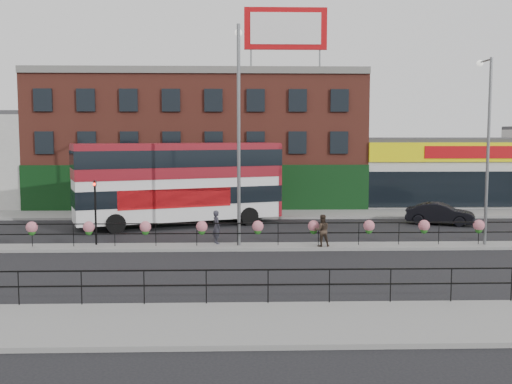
{
  "coord_description": "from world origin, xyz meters",
  "views": [
    {
      "loc": [
        -0.96,
        -29.06,
        5.62
      ],
      "look_at": [
        0.0,
        3.0,
        2.5
      ],
      "focal_mm": 42.0,
      "sensor_mm": 36.0,
      "label": 1
    }
  ],
  "objects_px": {
    "pedestrian_b": "(322,230)",
    "lamp_column_east": "(487,134)",
    "car": "(440,214)",
    "lamp_column_west": "(239,115)",
    "pedestrian_a": "(217,227)",
    "double_decker_bus": "(180,175)"
  },
  "relations": [
    {
      "from": "double_decker_bus",
      "to": "pedestrian_a",
      "type": "relative_size",
      "value": 7.62
    },
    {
      "from": "pedestrian_a",
      "to": "lamp_column_west",
      "type": "height_order",
      "value": "lamp_column_west"
    },
    {
      "from": "pedestrian_a",
      "to": "lamp_column_west",
      "type": "bearing_deg",
      "value": -116.78
    },
    {
      "from": "double_decker_bus",
      "to": "lamp_column_west",
      "type": "height_order",
      "value": "lamp_column_west"
    },
    {
      "from": "car",
      "to": "lamp_column_east",
      "type": "bearing_deg",
      "value": -160.31
    },
    {
      "from": "lamp_column_west",
      "to": "lamp_column_east",
      "type": "xyz_separation_m",
      "value": [
        12.21,
        -0.29,
        -0.92
      ]
    },
    {
      "from": "car",
      "to": "pedestrian_a",
      "type": "xyz_separation_m",
      "value": [
        -13.62,
        -6.87,
        0.31
      ]
    },
    {
      "from": "pedestrian_b",
      "to": "lamp_column_west",
      "type": "distance_m",
      "value": 6.94
    },
    {
      "from": "pedestrian_a",
      "to": "double_decker_bus",
      "type": "bearing_deg",
      "value": -1.9
    },
    {
      "from": "pedestrian_a",
      "to": "lamp_column_east",
      "type": "relative_size",
      "value": 0.18
    },
    {
      "from": "car",
      "to": "lamp_column_west",
      "type": "xyz_separation_m",
      "value": [
        -12.51,
        -6.96,
        5.84
      ]
    },
    {
      "from": "pedestrian_a",
      "to": "lamp_column_west",
      "type": "xyz_separation_m",
      "value": [
        1.12,
        -0.09,
        5.53
      ]
    },
    {
      "from": "double_decker_bus",
      "to": "pedestrian_b",
      "type": "xyz_separation_m",
      "value": [
        7.65,
        -7.71,
        -2.17
      ]
    },
    {
      "from": "double_decker_bus",
      "to": "car",
      "type": "distance_m",
      "value": 16.29
    },
    {
      "from": "double_decker_bus",
      "to": "pedestrian_b",
      "type": "relative_size",
      "value": 8.12
    },
    {
      "from": "lamp_column_west",
      "to": "double_decker_bus",
      "type": "bearing_deg",
      "value": 117.52
    },
    {
      "from": "pedestrian_b",
      "to": "lamp_column_east",
      "type": "height_order",
      "value": "lamp_column_east"
    },
    {
      "from": "pedestrian_a",
      "to": "pedestrian_b",
      "type": "distance_m",
      "value": 5.24
    },
    {
      "from": "pedestrian_a",
      "to": "pedestrian_b",
      "type": "height_order",
      "value": "pedestrian_a"
    },
    {
      "from": "lamp_column_west",
      "to": "pedestrian_a",
      "type": "bearing_deg",
      "value": 175.14
    },
    {
      "from": "pedestrian_b",
      "to": "lamp_column_east",
      "type": "distance_m",
      "value": 9.42
    },
    {
      "from": "double_decker_bus",
      "to": "pedestrian_b",
      "type": "height_order",
      "value": "double_decker_bus"
    }
  ]
}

